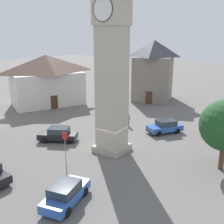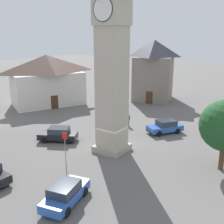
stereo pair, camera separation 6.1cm
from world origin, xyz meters
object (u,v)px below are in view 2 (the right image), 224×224
building_corner_back (154,70)px  clock_tower (112,22)px  car_silver_kerb (58,134)px  road_sign (65,142)px  pedestrian (128,118)px  car_black_far (66,193)px  car_red_corner (221,128)px  building_shop_left (47,80)px  car_white_side (165,127)px

building_corner_back → clock_tower: bearing=-72.9°
car_silver_kerb → road_sign: bearing=-36.5°
pedestrian → car_silver_kerb: bearing=-111.8°
clock_tower → road_sign: size_ratio=7.43×
clock_tower → car_black_far: bearing=-74.7°
building_corner_back → road_sign: (4.85, -26.67, -3.36)m
car_red_corner → car_black_far: bearing=-104.5°
car_silver_kerb → car_black_far: same height
clock_tower → building_corner_back: clock_tower is taller
pedestrian → building_shop_left: size_ratio=0.13×
car_white_side → car_black_far: bearing=-89.1°
clock_tower → car_silver_kerb: (-6.22, -1.29, -11.41)m
car_silver_kerb → building_shop_left: building_shop_left is taller
car_black_far → building_shop_left: size_ratio=0.34×
pedestrian → building_shop_left: 16.85m
clock_tower → car_black_far: size_ratio=4.71×
car_silver_kerb → road_sign: road_sign is taller
clock_tower → road_sign: 11.35m
road_sign → car_red_corner: bearing=58.2°
clock_tower → road_sign: bearing=-114.2°
car_silver_kerb → car_white_side: bearing=47.0°
pedestrian → car_black_far: bearing=-72.4°
pedestrian → building_corner_back: size_ratio=0.16×
car_red_corner → car_white_side: (-5.43, -3.31, 0.00)m
car_red_corner → car_white_side: 6.36m
car_silver_kerb → car_black_far: bearing=-41.3°
building_shop_left → clock_tower: bearing=-25.2°
car_white_side → car_red_corner: bearing=31.4°
car_red_corner → building_corner_back: building_corner_back is taller
car_black_far → road_sign: (-4.43, 4.47, 1.14)m
car_black_far → car_white_side: bearing=90.9°
car_black_far → pedestrian: size_ratio=2.61×
pedestrian → road_sign: road_sign is taller
pedestrian → building_shop_left: building_shop_left is taller
pedestrian → building_corner_back: (-4.11, 14.82, 4.25)m
car_white_side → car_silver_kerb: bearing=-133.0°
clock_tower → building_shop_left: clock_tower is taller
car_red_corner → pedestrian: (-10.34, -3.61, 0.25)m
clock_tower → building_corner_back: 24.27m
road_sign → clock_tower: bearing=65.8°
car_white_side → building_corner_back: (-9.02, 14.52, 4.50)m
car_silver_kerb → car_white_side: size_ratio=1.01×
clock_tower → building_corner_back: bearing=107.1°
building_shop_left → pedestrian: bearing=-5.7°
car_black_far → building_corner_back: building_corner_back is taller
car_black_far → building_shop_left: 28.33m
car_red_corner → car_black_far: size_ratio=1.00×
car_silver_kerb → building_corner_back: building_corner_back is taller
car_red_corner → road_sign: (-9.59, -15.46, 1.14)m
pedestrian → road_sign: (0.75, -11.84, 0.89)m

